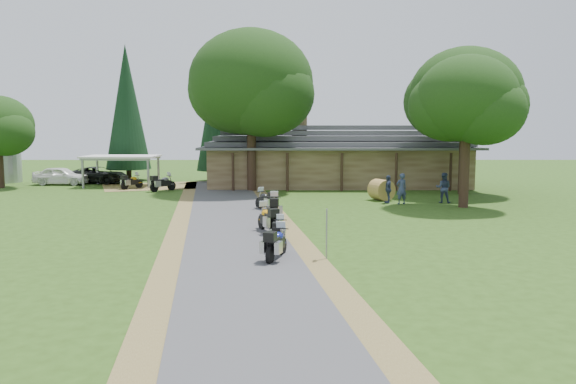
{
  "coord_description": "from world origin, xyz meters",
  "views": [
    {
      "loc": [
        1.98,
        -21.57,
        4.64
      ],
      "look_at": [
        2.02,
        4.92,
        1.6
      ],
      "focal_mm": 35.0,
      "sensor_mm": 36.0,
      "label": 1
    }
  ],
  "objects_px": {
    "motorcycle_row_a": "(277,242)",
    "motorcycle_carport_a": "(132,181)",
    "car_white_sedan": "(61,173)",
    "motorcycle_row_b": "(279,230)",
    "motorcycle_row_c": "(267,218)",
    "motorcycle_row_e": "(266,199)",
    "carport": "(122,171)",
    "hay_bale": "(381,190)",
    "silo": "(0,144)",
    "lodge": "(337,155)",
    "motorcycle_carport_b": "(163,182)",
    "motorcycle_row_d": "(274,207)",
    "car_dark_suv": "(98,171)"
  },
  "relations": [
    {
      "from": "lodge",
      "to": "motorcycle_row_e",
      "type": "distance_m",
      "value": 15.26
    },
    {
      "from": "silo",
      "to": "motorcycle_row_d",
      "type": "height_order",
      "value": "silo"
    },
    {
      "from": "silo",
      "to": "car_dark_suv",
      "type": "height_order",
      "value": "silo"
    },
    {
      "from": "lodge",
      "to": "hay_bale",
      "type": "xyz_separation_m",
      "value": [
        2.04,
        -9.79,
        -1.78
      ]
    },
    {
      "from": "motorcycle_row_e",
      "to": "motorcycle_carport_a",
      "type": "height_order",
      "value": "motorcycle_row_e"
    },
    {
      "from": "motorcycle_row_d",
      "to": "hay_bale",
      "type": "height_order",
      "value": "motorcycle_row_d"
    },
    {
      "from": "hay_bale",
      "to": "motorcycle_carport_b",
      "type": "bearing_deg",
      "value": 160.98
    },
    {
      "from": "car_dark_suv",
      "to": "motorcycle_row_e",
      "type": "bearing_deg",
      "value": -122.15
    },
    {
      "from": "motorcycle_row_e",
      "to": "hay_bale",
      "type": "bearing_deg",
      "value": -92.12
    },
    {
      "from": "motorcycle_row_c",
      "to": "motorcycle_row_b",
      "type": "bearing_deg",
      "value": 170.16
    },
    {
      "from": "car_dark_suv",
      "to": "motorcycle_row_a",
      "type": "xyz_separation_m",
      "value": [
        15.47,
        -27.42,
        -0.42
      ]
    },
    {
      "from": "silo",
      "to": "motorcycle_row_a",
      "type": "distance_m",
      "value": 37.26
    },
    {
      "from": "motorcycle_row_a",
      "to": "hay_bale",
      "type": "relative_size",
      "value": 1.36
    },
    {
      "from": "motorcycle_row_c",
      "to": "silo",
      "type": "bearing_deg",
      "value": 23.45
    },
    {
      "from": "carport",
      "to": "motorcycle_carport_b",
      "type": "height_order",
      "value": "carport"
    },
    {
      "from": "car_white_sedan",
      "to": "motorcycle_carport_b",
      "type": "relative_size",
      "value": 2.86
    },
    {
      "from": "lodge",
      "to": "motorcycle_row_a",
      "type": "height_order",
      "value": "lodge"
    },
    {
      "from": "carport",
      "to": "car_dark_suv",
      "type": "distance_m",
      "value": 3.52
    },
    {
      "from": "motorcycle_row_a",
      "to": "lodge",
      "type": "bearing_deg",
      "value": 7.0
    },
    {
      "from": "motorcycle_carport_b",
      "to": "motorcycle_row_e",
      "type": "bearing_deg",
      "value": -99.48
    },
    {
      "from": "silo",
      "to": "motorcycle_row_e",
      "type": "height_order",
      "value": "silo"
    },
    {
      "from": "motorcycle_row_e",
      "to": "motorcycle_row_c",
      "type": "bearing_deg",
      "value": 149.48
    },
    {
      "from": "motorcycle_carport_b",
      "to": "car_white_sedan",
      "type": "bearing_deg",
      "value": 105.04
    },
    {
      "from": "motorcycle_row_a",
      "to": "car_white_sedan",
      "type": "bearing_deg",
      "value": 51.3
    },
    {
      "from": "car_white_sedan",
      "to": "motorcycle_row_b",
      "type": "xyz_separation_m",
      "value": [
        18.13,
        -23.57,
        -0.37
      ]
    },
    {
      "from": "motorcycle_row_b",
      "to": "motorcycle_row_d",
      "type": "relative_size",
      "value": 0.79
    },
    {
      "from": "silo",
      "to": "hay_bale",
      "type": "distance_m",
      "value": 32.89
    },
    {
      "from": "motorcycle_row_a",
      "to": "motorcycle_row_d",
      "type": "distance_m",
      "value": 8.01
    },
    {
      "from": "carport",
      "to": "motorcycle_row_b",
      "type": "relative_size",
      "value": 3.4
    },
    {
      "from": "car_white_sedan",
      "to": "motorcycle_carport_b",
      "type": "distance_m",
      "value": 10.38
    },
    {
      "from": "lodge",
      "to": "motorcycle_carport_a",
      "type": "bearing_deg",
      "value": -169.28
    },
    {
      "from": "silo",
      "to": "motorcycle_row_a",
      "type": "relative_size",
      "value": 3.55
    },
    {
      "from": "car_white_sedan",
      "to": "motorcycle_carport_a",
      "type": "height_order",
      "value": "car_white_sedan"
    },
    {
      "from": "motorcycle_row_a",
      "to": "motorcycle_carport_a",
      "type": "bearing_deg",
      "value": 43.04
    },
    {
      "from": "motorcycle_row_a",
      "to": "motorcycle_carport_a",
      "type": "relative_size",
      "value": 1.02
    },
    {
      "from": "motorcycle_row_b",
      "to": "lodge",
      "type": "bearing_deg",
      "value": -4.69
    },
    {
      "from": "lodge",
      "to": "motorcycle_carport_b",
      "type": "distance_m",
      "value": 14.04
    },
    {
      "from": "carport",
      "to": "motorcycle_carport_b",
      "type": "relative_size",
      "value": 2.87
    },
    {
      "from": "car_white_sedan",
      "to": "motorcycle_row_d",
      "type": "height_order",
      "value": "car_white_sedan"
    },
    {
      "from": "motorcycle_carport_b",
      "to": "lodge",
      "type": "bearing_deg",
      "value": -29.76
    },
    {
      "from": "carport",
      "to": "hay_bale",
      "type": "distance_m",
      "value": 21.19
    },
    {
      "from": "motorcycle_row_c",
      "to": "motorcycle_row_e",
      "type": "height_order",
      "value": "motorcycle_row_c"
    },
    {
      "from": "motorcycle_row_d",
      "to": "motorcycle_carport_b",
      "type": "height_order",
      "value": "motorcycle_row_d"
    },
    {
      "from": "motorcycle_row_e",
      "to": "motorcycle_carport_a",
      "type": "bearing_deg",
      "value": 10.08
    },
    {
      "from": "motorcycle_row_a",
      "to": "motorcycle_carport_b",
      "type": "xyz_separation_m",
      "value": [
        -8.77,
        21.52,
        0.05
      ]
    },
    {
      "from": "carport",
      "to": "motorcycle_row_d",
      "type": "xyz_separation_m",
      "value": [
        12.55,
        -17.1,
        -0.5
      ]
    },
    {
      "from": "lodge",
      "to": "hay_bale",
      "type": "height_order",
      "value": "lodge"
    },
    {
      "from": "motorcycle_row_d",
      "to": "silo",
      "type": "bearing_deg",
      "value": 48.39
    },
    {
      "from": "silo",
      "to": "motorcycle_row_b",
      "type": "relative_size",
      "value": 3.92
    },
    {
      "from": "motorcycle_carport_b",
      "to": "hay_bale",
      "type": "xyz_separation_m",
      "value": [
        15.2,
        -5.24,
        0.0
      ]
    }
  ]
}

